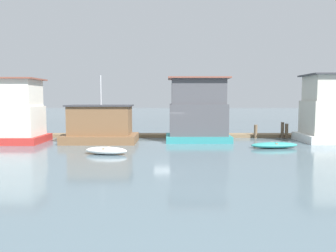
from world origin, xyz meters
TOP-DOWN VIEW (x-y plane):
  - ground_plane at (0.00, 0.00)m, footprint 200.00×200.00m
  - dock_walkway at (0.00, 3.36)m, footprint 42.40×1.41m
  - houseboat_brown at (-5.64, -0.43)m, footprint 5.93×3.91m
  - houseboat_teal at (2.46, 0.29)m, footprint 5.37×3.53m
  - houseboat_white at (13.83, 0.02)m, footprint 5.46×4.16m
  - dinghy_white at (-4.10, -6.26)m, footprint 3.01×1.78m
  - dinghy_teal at (7.70, -3.60)m, footprint 3.58×1.54m
  - mooring_post_far_left at (7.94, 2.41)m, footprint 0.31×0.31m
  - mooring_post_near_right at (10.76, 2.41)m, footprint 0.29×0.29m
  - mooring_post_far_right at (10.38, 2.41)m, footprint 0.28×0.28m

SIDE VIEW (x-z plane):
  - ground_plane at x=0.00m, z-range 0.00..0.00m
  - dock_walkway at x=0.00m, z-range 0.00..0.30m
  - dinghy_teal at x=7.70m, z-range 0.00..0.43m
  - dinghy_white at x=-4.10m, z-range 0.00..0.48m
  - mooring_post_far_left at x=7.94m, z-range 0.00..1.23m
  - mooring_post_near_right at x=10.76m, z-range 0.00..1.33m
  - mooring_post_far_right at x=10.38m, z-range 0.00..1.46m
  - houseboat_brown at x=-5.64m, z-range -1.34..4.16m
  - houseboat_teal at x=2.46m, z-range -0.18..5.18m
  - houseboat_white at x=13.83m, z-range -0.22..5.40m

